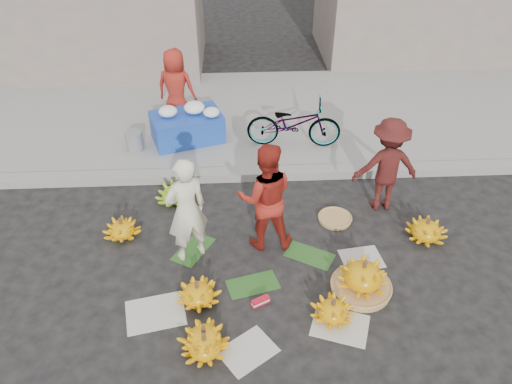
{
  "coord_description": "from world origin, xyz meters",
  "views": [
    {
      "loc": [
        -0.28,
        -4.63,
        4.78
      ],
      "look_at": [
        -0.01,
        0.86,
        0.7
      ],
      "focal_mm": 35.0,
      "sensor_mm": 36.0,
      "label": 1
    }
  ],
  "objects_px": {
    "vendor_cream": "(187,211)",
    "flower_table": "(187,125)",
    "banana_bunch_0": "(198,293)",
    "bicycle": "(294,123)",
    "banana_bunch_4": "(363,278)"
  },
  "relations": [
    {
      "from": "vendor_cream",
      "to": "bicycle",
      "type": "xyz_separation_m",
      "value": [
        1.69,
        2.63,
        -0.22
      ]
    },
    {
      "from": "banana_bunch_4",
      "to": "bicycle",
      "type": "distance_m",
      "value": 3.44
    },
    {
      "from": "flower_table",
      "to": "bicycle",
      "type": "height_order",
      "value": "bicycle"
    },
    {
      "from": "banana_bunch_0",
      "to": "flower_table",
      "type": "height_order",
      "value": "flower_table"
    },
    {
      "from": "flower_table",
      "to": "banana_bunch_0",
      "type": "bearing_deg",
      "value": -102.74
    },
    {
      "from": "flower_table",
      "to": "bicycle",
      "type": "distance_m",
      "value": 1.91
    },
    {
      "from": "flower_table",
      "to": "bicycle",
      "type": "relative_size",
      "value": 0.85
    },
    {
      "from": "vendor_cream",
      "to": "flower_table",
      "type": "distance_m",
      "value": 2.94
    },
    {
      "from": "bicycle",
      "to": "banana_bunch_0",
      "type": "bearing_deg",
      "value": 161.48
    },
    {
      "from": "bicycle",
      "to": "flower_table",
      "type": "bearing_deg",
      "value": 87.04
    },
    {
      "from": "vendor_cream",
      "to": "flower_table",
      "type": "height_order",
      "value": "vendor_cream"
    },
    {
      "from": "vendor_cream",
      "to": "bicycle",
      "type": "height_order",
      "value": "vendor_cream"
    },
    {
      "from": "vendor_cream",
      "to": "flower_table",
      "type": "xyz_separation_m",
      "value": [
        -0.19,
        2.91,
        -0.36
      ]
    },
    {
      "from": "banana_bunch_0",
      "to": "vendor_cream",
      "type": "height_order",
      "value": "vendor_cream"
    },
    {
      "from": "banana_bunch_4",
      "to": "vendor_cream",
      "type": "height_order",
      "value": "vendor_cream"
    }
  ]
}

